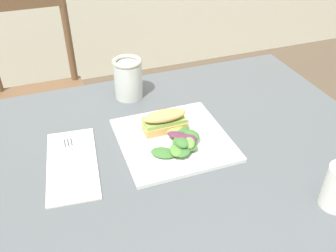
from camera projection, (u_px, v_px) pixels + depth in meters
dining_table at (135, 200)px, 0.94m from camera, size 1.27×0.80×0.74m
chair_wooden_far at (41, 99)px, 1.65m from camera, size 0.40×0.40×0.87m
plate_lunch at (173, 140)px, 0.93m from camera, size 0.27×0.27×0.01m
sandwich_half_front at (165, 121)px, 0.94m from camera, size 0.11×0.06×0.06m
salad_mixed_greens at (182, 141)px, 0.89m from camera, size 0.14×0.14×0.03m
napkin_folded at (72, 164)px, 0.86m from camera, size 0.14×0.26×0.00m
fork_on_napkin at (71, 158)px, 0.87m from camera, size 0.03×0.19×0.00m
mason_jar_iced_tea at (128, 80)px, 1.08m from camera, size 0.08×0.08×0.12m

